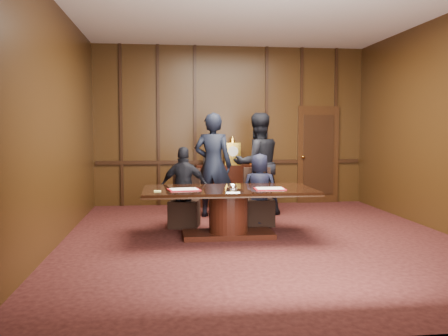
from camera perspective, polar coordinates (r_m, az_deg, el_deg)
name	(u,v)px	position (r m, az deg, el deg)	size (l,w,h in m)	color
room	(265,126)	(7.28, 4.94, 5.09)	(7.00, 7.04, 3.50)	black
sideboard	(232,183)	(10.42, 1.02, -1.87)	(1.60, 0.45, 1.54)	black
conference_table	(228,204)	(7.34, 0.53, -4.40)	(2.62, 1.32, 0.76)	black
folder_left	(184,189)	(7.13, -4.86, -2.59)	(0.51, 0.40, 0.02)	#A00E18
folder_right	(270,189)	(7.23, 5.52, -2.49)	(0.48, 0.35, 0.02)	#A00E18
inkstand	(232,188)	(6.86, 1.01, -2.47)	(0.20, 0.14, 0.12)	white
notepad	(157,191)	(7.00, -8.01, -2.76)	(0.10, 0.07, 0.01)	#E6E170
chair_left	(185,210)	(8.19, -4.76, -5.02)	(0.58, 0.58, 0.99)	black
chair_right	(259,208)	(8.34, 4.19, -4.84)	(0.48, 0.48, 0.99)	black
signatory_left	(184,187)	(8.06, -4.80, -2.33)	(0.81, 0.34, 1.38)	black
signatory_right	(260,190)	(8.21, 4.31, -2.62)	(0.61, 0.40, 1.26)	black
witness_left	(213,165)	(9.00, -1.33, 0.35)	(0.72, 0.47, 1.98)	black
witness_right	(258,164)	(9.29, 4.06, 0.49)	(0.97, 0.75, 1.99)	black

